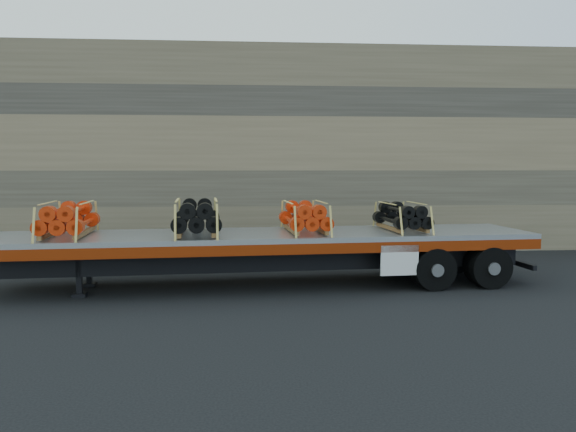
# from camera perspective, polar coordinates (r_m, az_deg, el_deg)

# --- Properties ---
(ground) EXTENTS (120.00, 120.00, 0.00)m
(ground) POSITION_cam_1_polar(r_m,az_deg,el_deg) (14.08, -0.85, -6.95)
(ground) COLOR black
(ground) RESTS_ON ground
(rock_wall) EXTENTS (44.00, 3.00, 7.00)m
(rock_wall) POSITION_cam_1_polar(r_m,az_deg,el_deg) (20.28, -1.98, 6.65)
(rock_wall) COLOR #7A6B54
(rock_wall) RESTS_ON ground
(trailer) EXTENTS (13.28, 3.49, 1.31)m
(trailer) POSITION_cam_1_polar(r_m,az_deg,el_deg) (13.83, -2.47, -4.40)
(trailer) COLOR #ACAEB4
(trailer) RESTS_ON ground
(bundle_front) EXTENTS (1.21, 2.19, 0.75)m
(bundle_front) POSITION_cam_1_polar(r_m,az_deg,el_deg) (13.97, -21.45, -0.38)
(bundle_front) COLOR red
(bundle_front) RESTS_ON trailer
(bundle_midfront) EXTENTS (1.27, 2.30, 0.79)m
(bundle_midfront) POSITION_cam_1_polar(r_m,az_deg,el_deg) (13.62, -9.24, -0.15)
(bundle_midfront) COLOR black
(bundle_midfront) RESTS_ON trailer
(bundle_midrear) EXTENTS (1.16, 2.09, 0.72)m
(bundle_midrear) POSITION_cam_1_polar(r_m,az_deg,el_deg) (13.84, 1.70, -0.16)
(bundle_midrear) COLOR red
(bundle_midrear) RESTS_ON trailer
(bundle_rear) EXTENTS (1.08, 1.94, 0.67)m
(bundle_rear) POSITION_cam_1_polar(r_m,az_deg,el_deg) (14.50, 11.47, -0.12)
(bundle_rear) COLOR black
(bundle_rear) RESTS_ON trailer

